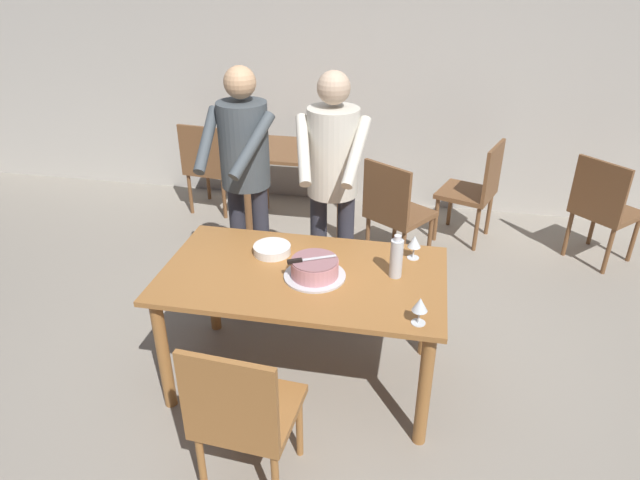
# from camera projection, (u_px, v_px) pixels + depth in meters

# --- Properties ---
(ground_plane) EXTENTS (14.00, 14.00, 0.00)m
(ground_plane) POSITION_uv_depth(u_px,v_px,m) (305.00, 376.00, 3.45)
(ground_plane) COLOR gray
(back_wall) EXTENTS (10.00, 0.12, 2.70)m
(back_wall) POSITION_uv_depth(u_px,v_px,m) (367.00, 66.00, 5.22)
(back_wall) COLOR #BCB7AD
(back_wall) RESTS_ON ground_plane
(main_dining_table) EXTENTS (1.57, 0.89, 0.75)m
(main_dining_table) POSITION_uv_depth(u_px,v_px,m) (303.00, 289.00, 3.15)
(main_dining_table) COLOR #9E6633
(main_dining_table) RESTS_ON ground_plane
(cake_on_platter) EXTENTS (0.34, 0.34, 0.11)m
(cake_on_platter) POSITION_uv_depth(u_px,v_px,m) (315.00, 269.00, 3.03)
(cake_on_platter) COLOR silver
(cake_on_platter) RESTS_ON main_dining_table
(cake_knife) EXTENTS (0.25, 0.14, 0.02)m
(cake_knife) POSITION_uv_depth(u_px,v_px,m) (302.00, 260.00, 2.99)
(cake_knife) COLOR silver
(cake_knife) RESTS_ON cake_on_platter
(plate_stack) EXTENTS (0.22, 0.22, 0.05)m
(plate_stack) POSITION_uv_depth(u_px,v_px,m) (272.00, 249.00, 3.28)
(plate_stack) COLOR white
(plate_stack) RESTS_ON main_dining_table
(wine_glass_near) EXTENTS (0.08, 0.08, 0.14)m
(wine_glass_near) POSITION_uv_depth(u_px,v_px,m) (420.00, 305.00, 2.64)
(wine_glass_near) COLOR silver
(wine_glass_near) RESTS_ON main_dining_table
(wine_glass_far) EXTENTS (0.08, 0.08, 0.14)m
(wine_glass_far) POSITION_uv_depth(u_px,v_px,m) (414.00, 242.00, 3.19)
(wine_glass_far) COLOR silver
(wine_glass_far) RESTS_ON main_dining_table
(water_bottle) EXTENTS (0.07, 0.07, 0.25)m
(water_bottle) POSITION_uv_depth(u_px,v_px,m) (396.00, 258.00, 3.01)
(water_bottle) COLOR silver
(water_bottle) RESTS_ON main_dining_table
(person_cutting_cake) EXTENTS (0.47, 0.56, 1.72)m
(person_cutting_cake) POSITION_uv_depth(u_px,v_px,m) (333.00, 176.00, 3.51)
(person_cutting_cake) COLOR #2D2D38
(person_cutting_cake) RESTS_ON ground_plane
(person_standing_beside) EXTENTS (0.46, 0.57, 1.72)m
(person_standing_beside) POSITION_uv_depth(u_px,v_px,m) (245.00, 168.00, 3.63)
(person_standing_beside) COLOR #2D2D38
(person_standing_beside) RESTS_ON ground_plane
(chair_near_side) EXTENTS (0.47, 0.47, 0.90)m
(chair_near_side) POSITION_uv_depth(u_px,v_px,m) (243.00, 413.00, 2.52)
(chair_near_side) COLOR #9E6633
(chair_near_side) RESTS_ON ground_plane
(background_table) EXTENTS (1.00, 0.70, 0.74)m
(background_table) POSITION_uv_depth(u_px,v_px,m) (300.00, 166.00, 5.06)
(background_table) COLOR brown
(background_table) RESTS_ON ground_plane
(background_chair_0) EXTENTS (0.56, 0.56, 0.90)m
(background_chair_0) POSITION_uv_depth(u_px,v_px,m) (475.00, 188.00, 4.83)
(background_chair_0) COLOR brown
(background_chair_0) RESTS_ON ground_plane
(background_chair_1) EXTENTS (0.49, 0.49, 0.90)m
(background_chair_1) POSITION_uv_depth(u_px,v_px,m) (209.00, 164.00, 5.35)
(background_chair_1) COLOR brown
(background_chair_1) RESTS_ON ground_plane
(background_chair_2) EXTENTS (0.61, 0.61, 0.90)m
(background_chair_2) POSITION_uv_depth(u_px,v_px,m) (395.00, 210.00, 4.43)
(background_chair_2) COLOR brown
(background_chair_2) RESTS_ON ground_plane
(background_chair_3) EXTENTS (0.62, 0.62, 0.90)m
(background_chair_3) POSITION_uv_depth(u_px,v_px,m) (603.00, 207.00, 4.48)
(background_chair_3) COLOR brown
(background_chair_3) RESTS_ON ground_plane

